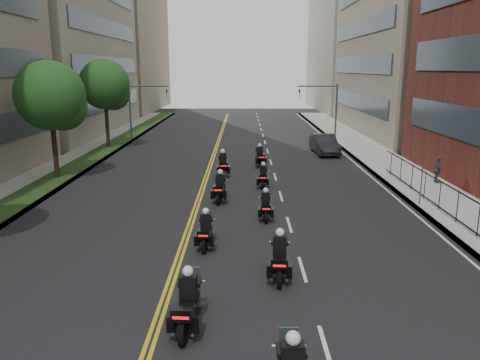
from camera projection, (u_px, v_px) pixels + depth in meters
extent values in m
cube|color=gray|center=(405.00, 176.00, 31.62)|extent=(4.00, 90.00, 0.15)
cube|color=gray|center=(52.00, 175.00, 31.77)|extent=(4.00, 90.00, 0.15)
cube|color=#233D16|center=(63.00, 174.00, 31.74)|extent=(2.00, 90.00, 0.04)
cube|color=#333F4C|center=(357.00, 101.00, 53.18)|extent=(0.12, 24.08, 1.80)
cube|color=#333F4C|center=(359.00, 65.00, 52.24)|extent=(0.12, 24.08, 1.80)
cube|color=#333F4C|center=(361.00, 28.00, 51.31)|extent=(0.12, 24.08, 1.80)
cube|color=gray|center=(362.00, 33.00, 80.09)|extent=(15.00, 28.00, 26.00)
cube|color=#333F4C|center=(112.00, 101.00, 53.35)|extent=(0.12, 24.08, 1.80)
cube|color=#333F4C|center=(110.00, 65.00, 52.42)|extent=(0.12, 24.08, 1.80)
cube|color=#333F4C|center=(107.00, 28.00, 51.48)|extent=(0.12, 24.08, 1.80)
cube|color=gray|center=(109.00, 33.00, 80.36)|extent=(16.00, 28.00, 26.00)
cylinder|color=#301E15|center=(54.00, 141.00, 30.21)|extent=(0.32, 0.32, 5.11)
sphere|color=#1B4E1A|center=(50.00, 95.00, 29.53)|extent=(4.40, 4.40, 4.40)
sphere|color=#1B4E1A|center=(63.00, 107.00, 30.09)|extent=(3.08, 3.08, 3.08)
cylinder|color=#301E15|center=(107.00, 119.00, 41.85)|extent=(0.32, 0.32, 5.39)
sphere|color=#1B4E1A|center=(104.00, 84.00, 41.13)|extent=(4.40, 4.40, 4.40)
sphere|color=#1B4E1A|center=(113.00, 93.00, 41.70)|extent=(3.08, 3.08, 3.08)
cylinder|color=#3F3F44|center=(336.00, 112.00, 47.53)|extent=(0.18, 0.18, 5.60)
cylinder|color=#3F3F44|center=(317.00, 86.00, 46.93)|extent=(4.00, 0.14, 0.14)
imported|color=black|center=(299.00, 94.00, 47.13)|extent=(0.16, 0.20, 1.00)
cylinder|color=#3F3F44|center=(130.00, 112.00, 47.66)|extent=(0.18, 0.18, 5.60)
cylinder|color=#3F3F44|center=(149.00, 86.00, 47.04)|extent=(4.00, 0.14, 0.14)
imported|color=black|center=(167.00, 94.00, 47.21)|extent=(0.16, 0.20, 1.00)
cube|color=black|center=(293.00, 358.00, 9.81)|extent=(0.49, 0.31, 0.68)
sphere|color=silver|center=(293.00, 338.00, 9.71)|extent=(0.32, 0.32, 0.32)
cylinder|color=black|center=(183.00, 332.00, 12.34)|extent=(0.20, 0.75, 0.74)
cylinder|color=black|center=(194.00, 300.00, 14.04)|extent=(0.20, 0.75, 0.74)
cube|color=black|center=(188.00, 305.00, 13.12)|extent=(0.55, 1.50, 0.44)
cube|color=silver|center=(189.00, 312.00, 13.23)|extent=(0.45, 0.62, 0.33)
cube|color=black|center=(182.00, 313.00, 12.21)|extent=(0.59, 0.49, 0.35)
cube|color=red|center=(181.00, 318.00, 11.99)|extent=(0.44, 0.06, 0.08)
cube|color=black|center=(188.00, 287.00, 13.05)|extent=(0.50, 0.33, 0.68)
sphere|color=silver|center=(188.00, 271.00, 12.95)|extent=(0.32, 0.32, 0.32)
cylinder|color=black|center=(279.00, 278.00, 15.56)|extent=(0.20, 0.73, 0.72)
cylinder|color=black|center=(279.00, 258.00, 17.20)|extent=(0.20, 0.73, 0.72)
cube|color=black|center=(279.00, 259.00, 16.31)|extent=(0.55, 1.46, 0.42)
cube|color=silver|center=(279.00, 265.00, 16.42)|extent=(0.45, 0.61, 0.32)
cube|color=black|center=(280.00, 262.00, 15.43)|extent=(0.58, 0.49, 0.34)
cube|color=red|center=(280.00, 266.00, 15.22)|extent=(0.43, 0.06, 0.07)
cube|color=black|center=(280.00, 245.00, 16.24)|extent=(0.49, 0.33, 0.66)
sphere|color=silver|center=(280.00, 232.00, 16.15)|extent=(0.31, 0.31, 0.31)
cylinder|color=black|center=(204.00, 246.00, 18.47)|extent=(0.16, 0.66, 0.66)
cylinder|color=black|center=(208.00, 232.00, 19.98)|extent=(0.16, 0.66, 0.66)
cube|color=black|center=(206.00, 232.00, 19.16)|extent=(0.45, 1.32, 0.39)
cube|color=silver|center=(206.00, 237.00, 19.26)|extent=(0.39, 0.55, 0.29)
cube|color=black|center=(204.00, 234.00, 18.35)|extent=(0.52, 0.42, 0.31)
cube|color=red|center=(203.00, 236.00, 18.15)|extent=(0.39, 0.04, 0.07)
cube|color=black|center=(206.00, 221.00, 19.09)|extent=(0.44, 0.29, 0.60)
sphere|color=silver|center=(206.00, 211.00, 19.01)|extent=(0.28, 0.28, 0.28)
cylinder|color=black|center=(266.00, 217.00, 22.07)|extent=(0.14, 0.63, 0.62)
cylinder|color=black|center=(265.00, 208.00, 23.49)|extent=(0.14, 0.63, 0.62)
cube|color=black|center=(266.00, 207.00, 22.72)|extent=(0.40, 1.24, 0.37)
cube|color=silver|center=(265.00, 211.00, 22.82)|extent=(0.36, 0.51, 0.27)
cube|color=black|center=(266.00, 207.00, 21.96)|extent=(0.48, 0.39, 0.29)
cube|color=red|center=(266.00, 209.00, 21.78)|extent=(0.37, 0.03, 0.06)
cube|color=black|center=(266.00, 198.00, 22.66)|extent=(0.41, 0.26, 0.57)
sphere|color=silver|center=(266.00, 190.00, 22.58)|extent=(0.27, 0.27, 0.27)
cylinder|color=black|center=(218.00, 199.00, 25.00)|extent=(0.20, 0.73, 0.72)
cylinder|color=black|center=(222.00, 191.00, 26.64)|extent=(0.20, 0.73, 0.72)
cube|color=black|center=(220.00, 189.00, 25.75)|extent=(0.55, 1.45, 0.42)
cube|color=silver|center=(220.00, 193.00, 25.86)|extent=(0.44, 0.61, 0.32)
cube|color=black|center=(218.00, 189.00, 24.88)|extent=(0.58, 0.48, 0.34)
cube|color=red|center=(218.00, 190.00, 24.67)|extent=(0.42, 0.06, 0.07)
cube|color=black|center=(220.00, 180.00, 25.68)|extent=(0.48, 0.33, 0.65)
sphere|color=silver|center=(220.00, 172.00, 25.59)|extent=(0.31, 0.31, 0.31)
cylinder|color=black|center=(263.00, 185.00, 28.17)|extent=(0.18, 0.64, 0.63)
cylinder|color=black|center=(264.00, 179.00, 29.62)|extent=(0.18, 0.64, 0.63)
cube|color=black|center=(263.00, 178.00, 28.83)|extent=(0.49, 1.29, 0.37)
cube|color=silver|center=(263.00, 181.00, 28.93)|extent=(0.39, 0.54, 0.28)
cube|color=black|center=(263.00, 177.00, 28.06)|extent=(0.51, 0.43, 0.30)
cube|color=red|center=(263.00, 178.00, 27.87)|extent=(0.37, 0.06, 0.07)
cube|color=black|center=(263.00, 170.00, 28.77)|extent=(0.43, 0.29, 0.58)
sphere|color=silver|center=(263.00, 164.00, 28.69)|extent=(0.27, 0.27, 0.27)
cylinder|color=black|center=(224.00, 173.00, 30.99)|extent=(0.22, 0.76, 0.75)
cylinder|color=black|center=(222.00, 168.00, 32.69)|extent=(0.22, 0.76, 0.75)
cube|color=black|center=(223.00, 166.00, 31.77)|extent=(0.59, 1.52, 0.44)
cube|color=silver|center=(223.00, 169.00, 31.88)|extent=(0.47, 0.64, 0.33)
cube|color=black|center=(223.00, 165.00, 30.86)|extent=(0.61, 0.51, 0.35)
cube|color=red|center=(224.00, 166.00, 30.64)|extent=(0.44, 0.07, 0.08)
cube|color=black|center=(223.00, 158.00, 31.69)|extent=(0.51, 0.35, 0.68)
sphere|color=silver|center=(223.00, 151.00, 31.60)|extent=(0.32, 0.32, 0.32)
cylinder|color=black|center=(261.00, 164.00, 34.24)|extent=(0.21, 0.70, 0.69)
cylinder|color=black|center=(258.00, 159.00, 35.82)|extent=(0.21, 0.70, 0.69)
cube|color=black|center=(260.00, 158.00, 34.96)|extent=(0.57, 1.41, 0.41)
cube|color=silver|center=(260.00, 161.00, 35.07)|extent=(0.44, 0.60, 0.31)
cube|color=black|center=(261.00, 157.00, 34.12)|extent=(0.57, 0.48, 0.33)
cube|color=red|center=(262.00, 157.00, 33.92)|extent=(0.41, 0.07, 0.07)
cube|color=black|center=(260.00, 151.00, 34.89)|extent=(0.47, 0.33, 0.63)
sphere|color=silver|center=(260.00, 145.00, 34.80)|extent=(0.29, 0.29, 0.29)
imported|color=black|center=(324.00, 144.00, 39.98)|extent=(2.04, 5.07, 1.64)
imported|color=#42444A|center=(438.00, 170.00, 29.16)|extent=(0.43, 0.98, 1.65)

